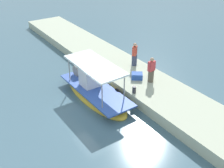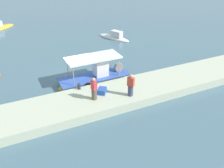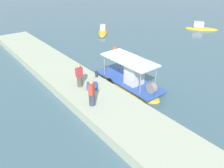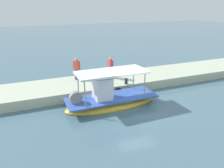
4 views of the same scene
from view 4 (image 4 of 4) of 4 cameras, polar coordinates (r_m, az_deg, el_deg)
ground_plane at (r=15.05m, az=5.48°, el=-5.81°), size 120.00×120.00×0.00m
dock_quay at (r=18.34m, az=-0.36°, el=0.33°), size 36.00×3.74×0.70m
main_fishing_boat at (r=15.00m, az=-0.51°, el=-3.97°), size 6.39×2.25×2.75m
fisherman_near_bollard at (r=18.24m, az=-0.41°, el=3.99°), size 0.44×0.53×1.75m
fisherman_by_crate at (r=18.10m, az=-8.98°, el=3.64°), size 0.55×0.57×1.77m
mooring_bollard at (r=17.01m, az=3.63°, el=0.73°), size 0.24×0.24×0.45m
cargo_crate at (r=17.68m, az=-2.28°, el=1.44°), size 0.93×0.96×0.41m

